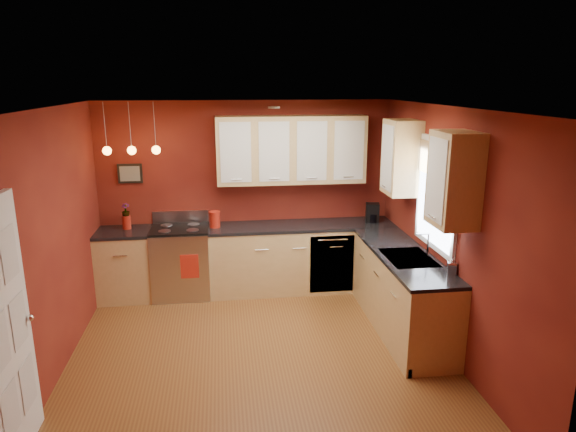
{
  "coord_description": "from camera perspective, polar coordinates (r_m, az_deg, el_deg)",
  "views": [
    {
      "loc": [
        -0.34,
        -4.89,
        2.85
      ],
      "look_at": [
        0.43,
        1.0,
        1.28
      ],
      "focal_mm": 32.0,
      "sensor_mm": 36.0,
      "label": 1
    }
  ],
  "objects": [
    {
      "name": "wall_right",
      "position": [
        5.64,
        17.37,
        -1.83
      ],
      "size": [
        0.02,
        4.2,
        2.6
      ],
      "primitive_type": "cube",
      "color": "maroon",
      "rests_on": "floor"
    },
    {
      "name": "wall_left",
      "position": [
        5.39,
        -25.1,
        -3.33
      ],
      "size": [
        0.02,
        4.2,
        2.6
      ],
      "primitive_type": "cube",
      "color": "maroon",
      "rests_on": "floor"
    },
    {
      "name": "upper_cabinets_back",
      "position": [
        6.94,
        0.36,
        7.37
      ],
      "size": [
        2.0,
        0.35,
        0.9
      ],
      "primitive_type": "cube",
      "color": "tan",
      "rests_on": "wall_back"
    },
    {
      "name": "dish_towel",
      "position": [
        6.79,
        -10.88,
        -5.53
      ],
      "size": [
        0.23,
        0.02,
        0.32
      ],
      "primitive_type": "cube",
      "color": "#AF2012",
      "rests_on": "gas_range"
    },
    {
      "name": "red_vase",
      "position": [
        7.13,
        -17.5,
        -0.67
      ],
      "size": [
        0.11,
        0.11,
        0.18
      ],
      "primitive_type": "cylinder",
      "color": "#AF2012",
      "rests_on": "counter_back_left"
    },
    {
      "name": "base_cabinets_back_right",
      "position": [
        7.19,
        1.51,
        -4.69
      ],
      "size": [
        2.54,
        0.6,
        0.9
      ],
      "primitive_type": "cube",
      "color": "tan",
      "rests_on": "floor"
    },
    {
      "name": "dishwasher_front",
      "position": [
        6.99,
        4.89,
        -5.33
      ],
      "size": [
        0.6,
        0.02,
        0.8
      ],
      "primitive_type": "cube",
      "color": "#B0B0B4",
      "rests_on": "base_cabinets_back_right"
    },
    {
      "name": "red_canister",
      "position": [
        6.94,
        -8.14,
        -0.36
      ],
      "size": [
        0.15,
        0.15,
        0.22
      ],
      "color": "#AF2012",
      "rests_on": "counter_back_right"
    },
    {
      "name": "coffee_maker",
      "position": [
        7.23,
        9.37,
        0.29
      ],
      "size": [
        0.21,
        0.2,
        0.26
      ],
      "rotation": [
        0.0,
        0.0,
        -0.21
      ],
      "color": "black",
      "rests_on": "counter_back_right"
    },
    {
      "name": "gas_range",
      "position": [
        7.12,
        -11.77,
        -4.93
      ],
      "size": [
        0.76,
        0.64,
        1.11
      ],
      "color": "#B0B0B4",
      "rests_on": "floor"
    },
    {
      "name": "sink",
      "position": [
        5.9,
        13.25,
        -4.72
      ],
      "size": [
        0.5,
        0.7,
        0.33
      ],
      "color": "gray",
      "rests_on": "counter_right"
    },
    {
      "name": "soap_pump",
      "position": [
        5.48,
        17.76,
        -5.22
      ],
      "size": [
        0.11,
        0.11,
        0.19
      ],
      "primitive_type": "imported",
      "rotation": [
        0.0,
        0.0,
        -0.32
      ],
      "color": "silver",
      "rests_on": "counter_right"
    },
    {
      "name": "pendant_lights",
      "position": [
        6.78,
        -16.98,
        7.06
      ],
      "size": [
        0.71,
        0.11,
        0.66
      ],
      "color": "gray",
      "rests_on": "ceiling"
    },
    {
      "name": "floor",
      "position": [
        5.67,
        -3.15,
        -15.38
      ],
      "size": [
        4.2,
        4.2,
        0.0
      ],
      "primitive_type": "plane",
      "color": "brown",
      "rests_on": "ground"
    },
    {
      "name": "base_cabinets_right",
      "position": [
        6.2,
        12.49,
        -8.32
      ],
      "size": [
        0.6,
        2.1,
        0.9
      ],
      "primitive_type": "cube",
      "color": "tan",
      "rests_on": "floor"
    },
    {
      "name": "counter_back_left",
      "position": [
        7.08,
        -17.85,
        -1.72
      ],
      "size": [
        0.7,
        0.62,
        0.04
      ],
      "primitive_type": "cube",
      "color": "black",
      "rests_on": "base_cabinets_back_left"
    },
    {
      "name": "upper_cabinets_right",
      "position": [
        5.72,
        14.93,
        5.27
      ],
      "size": [
        0.35,
        1.95,
        0.9
      ],
      "primitive_type": "cube",
      "color": "tan",
      "rests_on": "wall_right"
    },
    {
      "name": "window",
      "position": [
        5.8,
        16.22,
        2.68
      ],
      "size": [
        0.06,
        1.02,
        1.22
      ],
      "color": "white",
      "rests_on": "wall_right"
    },
    {
      "name": "counter_back_right",
      "position": [
        7.04,
        1.54,
        -1.08
      ],
      "size": [
        2.54,
        0.62,
        0.04
      ],
      "primitive_type": "cube",
      "color": "black",
      "rests_on": "base_cabinets_back_right"
    },
    {
      "name": "ceiling",
      "position": [
        4.91,
        -3.58,
        11.88
      ],
      "size": [
        4.0,
        4.2,
        0.02
      ],
      "primitive_type": "cube",
      "color": "white",
      "rests_on": "wall_back"
    },
    {
      "name": "flowers",
      "position": [
        7.09,
        -17.6,
        0.6
      ],
      "size": [
        0.12,
        0.12,
        0.19
      ],
      "primitive_type": "imported",
      "rotation": [
        0.0,
        0.0,
        0.11
      ],
      "color": "#AF2012",
      "rests_on": "red_vase"
    },
    {
      "name": "wall_picture",
      "position": [
        7.17,
        -17.14,
        4.54
      ],
      "size": [
        0.32,
        0.03,
        0.26
      ],
      "primitive_type": "cube",
      "color": "black",
      "rests_on": "wall_back"
    },
    {
      "name": "base_cabinets_back_left",
      "position": [
        7.23,
        -17.56,
        -5.3
      ],
      "size": [
        0.7,
        0.6,
        0.9
      ],
      "primitive_type": "cube",
      "color": "tan",
      "rests_on": "floor"
    },
    {
      "name": "wall_back",
      "position": [
        7.17,
        -4.6,
        2.29
      ],
      "size": [
        4.0,
        0.02,
        2.6
      ],
      "primitive_type": "cube",
      "color": "maroon",
      "rests_on": "floor"
    },
    {
      "name": "wall_front",
      "position": [
        3.21,
        -0.47,
        -14.04
      ],
      "size": [
        4.0,
        0.02,
        2.6
      ],
      "primitive_type": "cube",
      "color": "maroon",
      "rests_on": "floor"
    },
    {
      "name": "door_left_wall",
      "position": [
        4.43,
        -28.88,
        -11.48
      ],
      "size": [
        0.12,
        0.82,
        2.05
      ],
      "color": "white",
      "rests_on": "floor"
    },
    {
      "name": "counter_right",
      "position": [
        6.03,
        12.74,
        -4.21
      ],
      "size": [
        0.62,
        2.1,
        0.04
      ],
      "primitive_type": "cube",
      "color": "black",
      "rests_on": "base_cabinets_right"
    }
  ]
}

